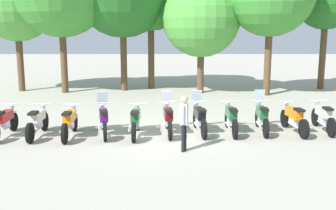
% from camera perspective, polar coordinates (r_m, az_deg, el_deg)
% --- Properties ---
extents(ground_plane, '(80.00, 80.00, 0.00)m').
position_cam_1_polar(ground_plane, '(13.48, 0.01, -4.17)').
color(ground_plane, '#ADA899').
extents(motorcycle_0, '(0.62, 2.19, 0.99)m').
position_cam_1_polar(motorcycle_0, '(14.13, -22.21, -2.19)').
color(motorcycle_0, black).
rests_on(motorcycle_0, ground_plane).
extents(motorcycle_1, '(0.62, 2.19, 0.99)m').
position_cam_1_polar(motorcycle_1, '(13.79, -18.05, -2.22)').
color(motorcycle_1, black).
rests_on(motorcycle_1, ground_plane).
extents(motorcycle_2, '(0.62, 2.19, 0.99)m').
position_cam_1_polar(motorcycle_2, '(13.44, -13.80, -2.33)').
color(motorcycle_2, black).
rests_on(motorcycle_2, ground_plane).
extents(motorcycle_3, '(0.69, 2.17, 1.37)m').
position_cam_1_polar(motorcycle_3, '(13.48, -9.15, -2.04)').
color(motorcycle_3, black).
rests_on(motorcycle_3, ground_plane).
extents(motorcycle_4, '(0.62, 2.19, 0.99)m').
position_cam_1_polar(motorcycle_4, '(13.23, -4.63, -2.25)').
color(motorcycle_4, black).
rests_on(motorcycle_4, ground_plane).
extents(motorcycle_5, '(0.62, 2.19, 1.37)m').
position_cam_1_polar(motorcycle_5, '(13.47, -0.01, -1.91)').
color(motorcycle_5, black).
rests_on(motorcycle_5, ground_plane).
extents(motorcycle_6, '(0.62, 2.19, 1.37)m').
position_cam_1_polar(motorcycle_6, '(13.60, 4.49, -1.81)').
color(motorcycle_6, black).
rests_on(motorcycle_6, ground_plane).
extents(motorcycle_7, '(0.62, 2.19, 0.99)m').
position_cam_1_polar(motorcycle_7, '(13.75, 8.94, -1.84)').
color(motorcycle_7, black).
rests_on(motorcycle_7, ground_plane).
extents(motorcycle_8, '(0.62, 2.19, 1.37)m').
position_cam_1_polar(motorcycle_8, '(14.08, 13.16, -1.63)').
color(motorcycle_8, black).
rests_on(motorcycle_8, ground_plane).
extents(motorcycle_9, '(0.62, 2.19, 0.99)m').
position_cam_1_polar(motorcycle_9, '(14.25, 17.44, -1.76)').
color(motorcycle_9, black).
rests_on(motorcycle_9, ground_plane).
extents(motorcycle_10, '(0.62, 2.19, 0.99)m').
position_cam_1_polar(motorcycle_10, '(14.79, 21.17, -1.55)').
color(motorcycle_10, black).
rests_on(motorcycle_10, ground_plane).
extents(person_0, '(0.27, 0.41, 1.63)m').
position_cam_1_polar(person_0, '(11.47, 2.30, -2.03)').
color(person_0, black).
rests_on(person_0, ground_plane).
extents(tree_0, '(4.14, 4.14, 6.87)m').
position_cam_1_polar(tree_0, '(23.76, -20.78, 13.37)').
color(tree_0, brown).
rests_on(tree_0, ground_plane).
extents(tree_4, '(4.15, 4.15, 6.08)m').
position_cam_1_polar(tree_4, '(21.69, 4.75, 12.22)').
color(tree_4, brown).
rests_on(tree_4, ground_plane).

